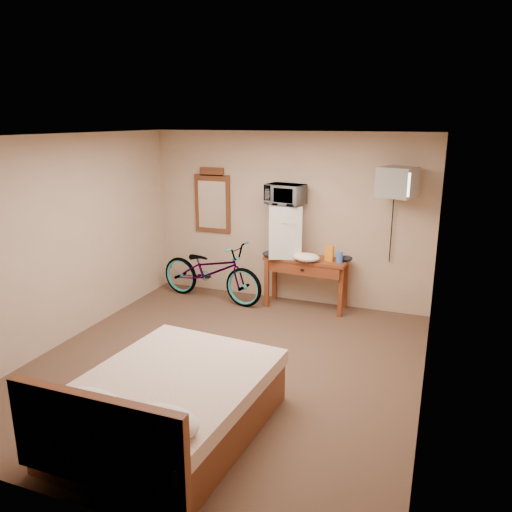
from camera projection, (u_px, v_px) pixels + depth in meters
name	position (u px, v px, depth m)	size (l,w,h in m)	color
room	(223.00, 257.00, 5.26)	(4.60, 4.64, 2.50)	#503A28
desk	(306.00, 268.00, 7.11)	(1.20, 0.53, 0.75)	maroon
mini_fridge	(285.00, 230.00, 7.11)	(0.58, 0.57, 0.75)	silver
microwave	(285.00, 194.00, 6.98)	(0.52, 0.35, 0.29)	silver
snack_bag	(329.00, 253.00, 6.91)	(0.11, 0.07, 0.22)	orange
blue_cup	(339.00, 257.00, 6.85)	(0.09, 0.09, 0.16)	#3F69D6
cloth_cream	(306.00, 257.00, 6.91)	(0.37, 0.29, 0.11)	white
cloth_dark_a	(270.00, 254.00, 7.13)	(0.23, 0.18, 0.09)	black
cloth_dark_b	(346.00, 258.00, 6.93)	(0.17, 0.14, 0.08)	black
crt_television	(397.00, 182.00, 6.39)	(0.54, 0.63, 0.39)	black
wall_mirror	(212.00, 201.00, 7.67)	(0.58, 0.04, 0.99)	brown
bicycle	(211.00, 271.00, 7.49)	(0.61, 1.74, 0.91)	black
bed	(165.00, 407.00, 4.24)	(1.58, 2.01, 0.90)	brown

